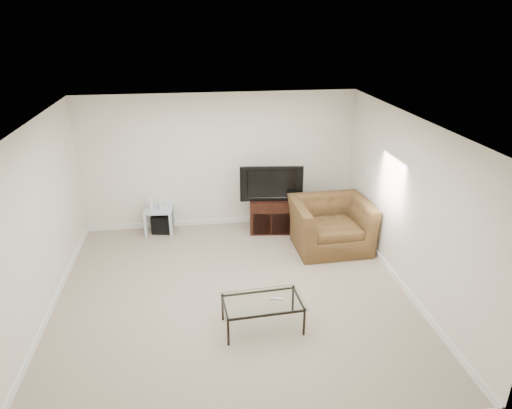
{
  "coord_description": "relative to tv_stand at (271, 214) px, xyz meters",
  "views": [
    {
      "loc": [
        -0.46,
        -5.54,
        3.75
      ],
      "look_at": [
        0.5,
        1.2,
        0.9
      ],
      "focal_mm": 32.0,
      "sensor_mm": 36.0,
      "label": 1
    }
  ],
  "objects": [
    {
      "name": "wall_back",
      "position": [
        -0.9,
        0.41,
        0.93
      ],
      "size": [
        5.0,
        0.02,
        2.5
      ],
      "primitive_type": "cube",
      "color": "silver",
      "rests_on": "ground"
    },
    {
      "name": "wall_right",
      "position": [
        1.6,
        -2.09,
        0.93
      ],
      "size": [
        0.02,
        5.0,
        2.5
      ],
      "primitive_type": "cube",
      "color": "silver",
      "rests_on": "ground"
    },
    {
      "name": "dvd_player",
      "position": [
        -0.0,
        -0.04,
        0.21
      ],
      "size": [
        0.46,
        0.35,
        0.06
      ],
      "primitive_type": "cube",
      "rotation": [
        0.0,
        0.0,
        -0.11
      ],
      "color": "black",
      "rests_on": "tv_stand"
    },
    {
      "name": "subwoofer",
      "position": [
        -2.01,
        0.21,
        -0.15
      ],
      "size": [
        0.38,
        0.38,
        0.33
      ],
      "primitive_type": "cube",
      "rotation": [
        0.0,
        0.0,
        -0.17
      ],
      "color": "black",
      "rests_on": "floor"
    },
    {
      "name": "side_table",
      "position": [
        -2.04,
        0.19,
        -0.08
      ],
      "size": [
        0.54,
        0.54,
        0.48
      ],
      "primitive_type": null,
      "rotation": [
        0.0,
        0.0,
        -0.07
      ],
      "color": "silver",
      "rests_on": "floor"
    },
    {
      "name": "game_case",
      "position": [
        -1.98,
        0.17,
        0.26
      ],
      "size": [
        0.06,
        0.14,
        0.19
      ],
      "primitive_type": "cube",
      "rotation": [
        0.0,
        0.0,
        -0.09
      ],
      "color": "silver",
      "rests_on": "side_table"
    },
    {
      "name": "floor",
      "position": [
        -0.9,
        -2.09,
        -0.32
      ],
      "size": [
        5.0,
        5.0,
        0.0
      ],
      "primitive_type": "plane",
      "color": "tan",
      "rests_on": "ground"
    },
    {
      "name": "plate_right_switch",
      "position": [
        1.59,
        -0.49,
        0.93
      ],
      "size": [
        0.02,
        0.09,
        0.13
      ],
      "primitive_type": "cube",
      "color": "white",
      "rests_on": "wall_right"
    },
    {
      "name": "tv_stand",
      "position": [
        0.0,
        0.0,
        0.0
      ],
      "size": [
        0.82,
        0.62,
        0.64
      ],
      "primitive_type": null,
      "rotation": [
        0.0,
        0.0,
        -0.11
      ],
      "color": "black",
      "rests_on": "floor"
    },
    {
      "name": "wall_left",
      "position": [
        -3.4,
        -2.09,
        0.93
      ],
      "size": [
        0.02,
        5.0,
        2.5
      ],
      "primitive_type": "cube",
      "color": "silver",
      "rests_on": "ground"
    },
    {
      "name": "ceiling",
      "position": [
        -0.9,
        -2.09,
        2.18
      ],
      "size": [
        5.0,
        5.0,
        0.0
      ],
      "primitive_type": "plane",
      "color": "white",
      "rests_on": "ground"
    },
    {
      "name": "game_console",
      "position": [
        -2.16,
        0.18,
        0.27
      ],
      "size": [
        0.06,
        0.16,
        0.22
      ],
      "primitive_type": "cube",
      "rotation": [
        0.0,
        0.0,
        0.04
      ],
      "color": "white",
      "rests_on": "side_table"
    },
    {
      "name": "plate_back",
      "position": [
        -2.3,
        0.4,
        0.93
      ],
      "size": [
        0.12,
        0.02,
        0.12
      ],
      "primitive_type": "cube",
      "color": "white",
      "rests_on": "wall_back"
    },
    {
      "name": "television",
      "position": [
        -0.0,
        -0.03,
        0.64
      ],
      "size": [
        1.06,
        0.32,
        0.65
      ],
      "primitive_type": "imported",
      "rotation": [
        0.0,
        0.0,
        -0.11
      ],
      "color": "black",
      "rests_on": "tv_stand"
    },
    {
      "name": "coffee_table",
      "position": [
        -0.6,
        -2.85,
        -0.12
      ],
      "size": [
        1.06,
        0.64,
        0.4
      ],
      "primitive_type": null,
      "rotation": [
        0.0,
        0.0,
        0.06
      ],
      "color": "black",
      "rests_on": "floor"
    },
    {
      "name": "recliner",
      "position": [
        0.9,
        -0.82,
        0.25
      ],
      "size": [
        1.32,
        0.88,
        1.13
      ],
      "primitive_type": "imported",
      "rotation": [
        0.0,
        0.0,
        0.03
      ],
      "color": "brown",
      "rests_on": "floor"
    },
    {
      "name": "remote",
      "position": [
        -0.42,
        -2.84,
        0.09
      ],
      "size": [
        0.17,
        0.1,
        0.02
      ],
      "primitive_type": "cube",
      "rotation": [
        0.0,
        0.0,
        -0.34
      ],
      "color": "#B2B2B7",
      "rests_on": "coffee_table"
    },
    {
      "name": "plate_right_outlet",
      "position": [
        1.59,
        -0.79,
        -0.02
      ],
      "size": [
        0.02,
        0.08,
        0.12
      ],
      "primitive_type": "cube",
      "color": "white",
      "rests_on": "wall_right"
    }
  ]
}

